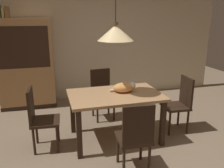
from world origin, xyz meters
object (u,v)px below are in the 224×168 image
Objects in this scene: pendant_lamp at (116,33)px; hutch_bookcase at (26,66)px; chair_far_back at (102,92)px; book_yellow_short at (3,13)px; chair_near_front at (135,135)px; chair_right_side at (180,102)px; cat_sleeping at (125,87)px; dining_table at (115,100)px; book_brown_thick at (7,12)px; chair_left_side at (39,116)px.

hutch_bookcase is (-1.39, 1.85, -0.77)m from pendant_lamp.
pendant_lamp is (0.00, -0.88, 1.15)m from chair_far_back.
book_yellow_short reaches higher than hutch_bookcase.
pendant_lamp is at bearing -47.45° from book_yellow_short.
chair_right_side is (1.13, 0.87, 0.00)m from chair_near_front.
chair_right_side is at bearing -3.17° from cat_sleeping.
dining_table is 1.08× the size of pendant_lamp.
book_brown_thick is (-2.76, 1.86, 1.45)m from chair_right_side.
book_brown_thick is (-0.50, 1.85, 1.45)m from chair_left_side.
cat_sleeping is 0.85m from pendant_lamp.
chair_far_back is 0.50× the size of hutch_bookcase.
chair_far_back is at bearing 142.06° from chair_right_side.
chair_left_side is 2.40m from book_yellow_short.
book_brown_thick is at bearing 149.07° from chair_far_back.
chair_near_front and chair_left_side have the same top height.
chair_near_front is 4.65× the size of book_yellow_short.
hutch_bookcase is (-1.39, 1.85, 0.24)m from dining_table.
cat_sleeping is at bearing 1.85° from chair_left_side.
cat_sleeping is 0.21× the size of hutch_bookcase.
book_yellow_short is (-1.70, 1.85, 1.29)m from dining_table.
chair_far_back is 1.42m from chair_left_side.
chair_far_back is 0.90m from cat_sleeping.
chair_near_front is 1.00× the size of chair_left_side.
dining_table is 7.00× the size of book_yellow_short.
book_brown_thick reaches higher than book_yellow_short.
chair_right_side is 1.02m from cat_sleeping.
pendant_lamp reaches higher than chair_left_side.
cat_sleeping is at bearing -78.48° from chair_far_back.
chair_far_back is 1.45m from pendant_lamp.
cat_sleeping is (0.17, 0.93, 0.32)m from chair_near_front.
pendant_lamp is at bearing -89.68° from chair_far_back.
hutch_bookcase is (-0.26, 1.85, 0.38)m from chair_left_side.
chair_left_side is 2.38× the size of cat_sleeping.
dining_table is 1.51× the size of chair_left_side.
chair_near_front is 0.72× the size of pendant_lamp.
dining_table is 2.33m from hutch_bookcase.
chair_left_side is 1.61m from pendant_lamp.
dining_table is 0.25m from cat_sleeping.
chair_right_side is at bearing -33.30° from book_yellow_short.
chair_near_front is (-0.01, -0.88, -0.14)m from dining_table.
cat_sleeping is (0.16, 0.05, 0.18)m from dining_table.
dining_table is 1.14m from chair_left_side.
pendant_lamp reaches higher than chair_far_back.
book_yellow_short is (-1.70, 2.73, 1.43)m from chair_near_front.
dining_table is at bearing -163.65° from cat_sleeping.
hutch_bookcase is at bearing -0.27° from book_yellow_short.
book_yellow_short is at bearing 180.00° from book_brown_thick.
chair_near_front is at bearing -38.24° from chair_left_side.
cat_sleeping is 2.79m from book_brown_thick.
pendant_lamp is at bearing -0.33° from chair_left_side.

